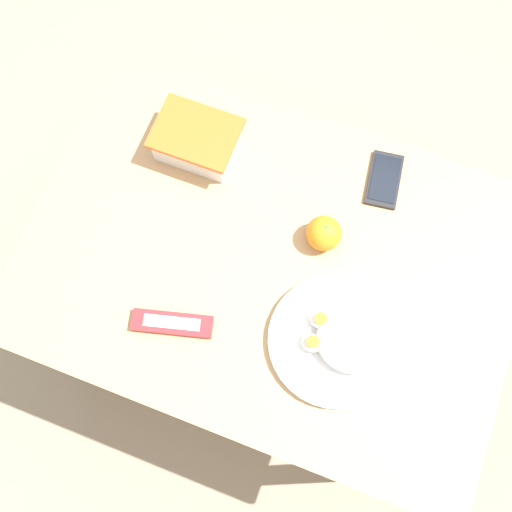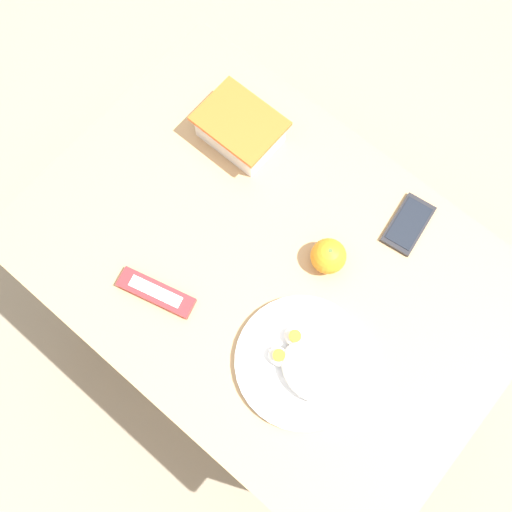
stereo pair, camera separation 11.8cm
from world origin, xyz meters
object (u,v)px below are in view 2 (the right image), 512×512
at_px(food_container, 240,130).
at_px(orange_fruit, 328,256).
at_px(rice_plate, 306,364).
at_px(cell_phone, 408,224).
at_px(candy_bar, 156,293).

relative_size(food_container, orange_fruit, 2.41).
height_order(rice_plate, cell_phone, rice_plate).
bearing_deg(cell_phone, food_container, -169.84).
bearing_deg(rice_plate, candy_bar, -165.63).
distance_m(food_container, cell_phone, 0.40).
relative_size(orange_fruit, rice_plate, 0.28).
height_order(orange_fruit, rice_plate, orange_fruit).
relative_size(rice_plate, candy_bar, 1.58).
xyz_separation_m(food_container, cell_phone, (0.39, 0.07, -0.03)).
bearing_deg(candy_bar, rice_plate, 14.37).
height_order(food_container, rice_plate, food_container).
xyz_separation_m(food_container, candy_bar, (0.10, -0.37, -0.02)).
distance_m(orange_fruit, cell_phone, 0.19).
height_order(food_container, cell_phone, food_container).
bearing_deg(rice_plate, cell_phone, 92.78).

